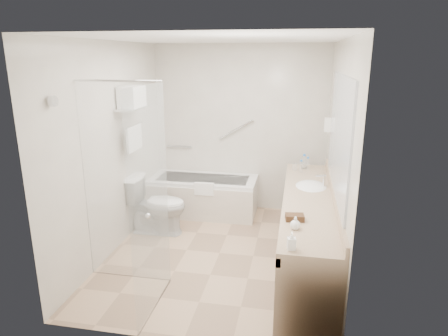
% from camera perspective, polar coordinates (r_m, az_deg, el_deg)
% --- Properties ---
extents(floor, '(3.20, 3.20, 0.00)m').
position_cam_1_polar(floor, '(5.00, -0.65, -12.04)').
color(floor, tan).
rests_on(floor, ground).
extents(ceiling, '(2.60, 3.20, 0.10)m').
position_cam_1_polar(ceiling, '(4.41, -0.76, 17.96)').
color(ceiling, white).
rests_on(ceiling, wall_back).
extents(wall_back, '(2.60, 0.10, 2.50)m').
position_cam_1_polar(wall_back, '(6.09, 2.27, 5.58)').
color(wall_back, beige).
rests_on(wall_back, ground).
extents(wall_front, '(2.60, 0.10, 2.50)m').
position_cam_1_polar(wall_front, '(3.06, -6.61, -5.12)').
color(wall_front, beige).
rests_on(wall_front, ground).
extents(wall_left, '(0.10, 3.20, 2.50)m').
position_cam_1_polar(wall_left, '(4.96, -15.60, 2.60)').
color(wall_left, beige).
rests_on(wall_left, ground).
extents(wall_right, '(0.10, 3.20, 2.50)m').
position_cam_1_polar(wall_right, '(4.48, 15.82, 1.19)').
color(wall_right, beige).
rests_on(wall_right, ground).
extents(bathtub, '(1.60, 0.73, 0.59)m').
position_cam_1_polar(bathtub, '(6.09, -2.99, -3.93)').
color(bathtub, white).
rests_on(bathtub, floor).
extents(grab_bar_short, '(0.40, 0.03, 0.03)m').
position_cam_1_polar(grab_bar_short, '(6.32, -6.38, 3.09)').
color(grab_bar_short, silver).
rests_on(grab_bar_short, wall_back).
extents(grab_bar_long, '(0.53, 0.03, 0.33)m').
position_cam_1_polar(grab_bar_long, '(6.06, 1.75, 5.53)').
color(grab_bar_long, silver).
rests_on(grab_bar_long, wall_back).
extents(shower_enclosure, '(0.96, 0.91, 2.11)m').
position_cam_1_polar(shower_enclosure, '(3.93, -12.46, -3.44)').
color(shower_enclosure, silver).
rests_on(shower_enclosure, floor).
extents(towel_shelf, '(0.24, 0.55, 0.81)m').
position_cam_1_polar(towel_shelf, '(5.14, -12.99, 8.93)').
color(towel_shelf, silver).
rests_on(towel_shelf, wall_left).
extents(vanity_counter, '(0.55, 2.70, 0.95)m').
position_cam_1_polar(vanity_counter, '(4.51, 11.89, -6.61)').
color(vanity_counter, tan).
rests_on(vanity_counter, floor).
extents(sink, '(0.40, 0.52, 0.14)m').
position_cam_1_polar(sink, '(4.83, 12.31, -2.85)').
color(sink, white).
rests_on(sink, vanity_counter).
extents(faucet, '(0.03, 0.03, 0.14)m').
position_cam_1_polar(faucet, '(4.80, 14.11, -1.69)').
color(faucet, silver).
rests_on(faucet, vanity_counter).
extents(mirror, '(0.02, 2.00, 1.20)m').
position_cam_1_polar(mirror, '(4.27, 16.15, 4.59)').
color(mirror, '#A8ADB4').
rests_on(mirror, wall_right).
extents(hairdryer_unit, '(0.08, 0.10, 0.18)m').
position_cam_1_polar(hairdryer_unit, '(5.46, 14.57, 6.01)').
color(hairdryer_unit, white).
rests_on(hairdryer_unit, wall_right).
extents(toilet, '(0.80, 0.46, 0.78)m').
position_cam_1_polar(toilet, '(5.47, -9.58, -5.24)').
color(toilet, white).
rests_on(toilet, floor).
extents(amenity_basket, '(0.18, 0.13, 0.06)m').
position_cam_1_polar(amenity_basket, '(3.81, 10.06, -6.96)').
color(amenity_basket, '#482F19').
rests_on(amenity_basket, vanity_counter).
extents(soap_bottle_a, '(0.09, 0.16, 0.07)m').
position_cam_1_polar(soap_bottle_a, '(3.27, 9.59, -10.85)').
color(soap_bottle_a, white).
rests_on(soap_bottle_a, vanity_counter).
extents(soap_bottle_b, '(0.11, 0.13, 0.09)m').
position_cam_1_polar(soap_bottle_b, '(3.62, 10.14, -7.92)').
color(soap_bottle_b, white).
rests_on(soap_bottle_b, vanity_counter).
extents(water_bottle_left, '(0.06, 0.06, 0.18)m').
position_cam_1_polar(water_bottle_left, '(5.45, 11.87, 0.59)').
color(water_bottle_left, silver).
rests_on(water_bottle_left, vanity_counter).
extents(water_bottle_mid, '(0.06, 0.06, 0.20)m').
position_cam_1_polar(water_bottle_mid, '(5.50, 11.36, 0.85)').
color(water_bottle_mid, silver).
rests_on(water_bottle_mid, vanity_counter).
extents(water_bottle_right, '(0.05, 0.05, 0.17)m').
position_cam_1_polar(water_bottle_right, '(5.30, 10.95, 0.17)').
color(water_bottle_right, silver).
rests_on(water_bottle_right, vanity_counter).
extents(drinking_glass_near, '(0.08, 0.08, 0.09)m').
position_cam_1_polar(drinking_glass_near, '(5.41, 10.07, 0.16)').
color(drinking_glass_near, silver).
rests_on(drinking_glass_near, vanity_counter).
extents(drinking_glass_far, '(0.09, 0.09, 0.10)m').
position_cam_1_polar(drinking_glass_far, '(5.54, 11.42, 0.47)').
color(drinking_glass_far, silver).
rests_on(drinking_glass_far, vanity_counter).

